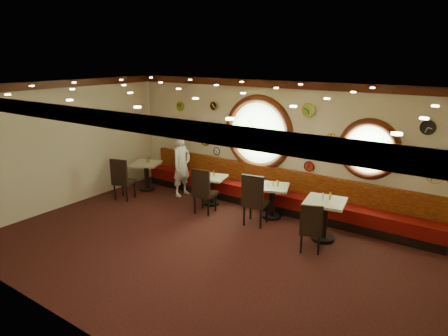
% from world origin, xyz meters
% --- Properties ---
extents(floor, '(9.00, 6.00, 0.00)m').
position_xyz_m(floor, '(0.00, 0.00, 0.00)').
color(floor, black).
rests_on(floor, ground).
extents(ceiling, '(9.00, 6.00, 0.02)m').
position_xyz_m(ceiling, '(0.00, 0.00, 3.20)').
color(ceiling, gold).
rests_on(ceiling, wall_back).
extents(wall_back, '(9.00, 0.02, 3.20)m').
position_xyz_m(wall_back, '(0.00, 3.00, 1.60)').
color(wall_back, beige).
rests_on(wall_back, floor).
extents(wall_front, '(9.00, 0.02, 3.20)m').
position_xyz_m(wall_front, '(0.00, -3.00, 1.60)').
color(wall_front, beige).
rests_on(wall_front, floor).
extents(wall_left, '(0.02, 6.00, 3.20)m').
position_xyz_m(wall_left, '(-4.50, 0.00, 1.60)').
color(wall_left, beige).
rests_on(wall_left, floor).
extents(molding_back, '(9.00, 0.10, 0.18)m').
position_xyz_m(molding_back, '(0.00, 2.95, 3.11)').
color(molding_back, '#3D160B').
rests_on(molding_back, wall_back).
extents(molding_front, '(9.00, 0.10, 0.18)m').
position_xyz_m(molding_front, '(0.00, -2.95, 3.11)').
color(molding_front, '#3D160B').
rests_on(molding_front, wall_back).
extents(molding_left, '(0.10, 6.00, 0.18)m').
position_xyz_m(molding_left, '(-4.45, 0.00, 3.11)').
color(molding_left, '#3D160B').
rests_on(molding_left, wall_back).
extents(banquette_base, '(8.00, 0.55, 0.20)m').
position_xyz_m(banquette_base, '(0.00, 2.72, 0.10)').
color(banquette_base, black).
rests_on(banquette_base, floor).
extents(banquette_seat, '(8.00, 0.55, 0.30)m').
position_xyz_m(banquette_seat, '(0.00, 2.72, 0.35)').
color(banquette_seat, '#5E0908').
rests_on(banquette_seat, banquette_base).
extents(banquette_back, '(8.00, 0.10, 0.55)m').
position_xyz_m(banquette_back, '(0.00, 2.94, 0.75)').
color(banquette_back, '#600B07').
rests_on(banquette_back, wall_back).
extents(porthole_left_glass, '(1.66, 0.02, 1.66)m').
position_xyz_m(porthole_left_glass, '(-0.60, 3.00, 1.85)').
color(porthole_left_glass, '#91CD7B').
rests_on(porthole_left_glass, wall_back).
extents(porthole_left_frame, '(1.98, 0.18, 1.98)m').
position_xyz_m(porthole_left_frame, '(-0.60, 2.98, 1.85)').
color(porthole_left_frame, '#3D160B').
rests_on(porthole_left_frame, wall_back).
extents(porthole_left_ring, '(1.61, 0.03, 1.61)m').
position_xyz_m(porthole_left_ring, '(-0.60, 2.95, 1.85)').
color(porthole_left_ring, gold).
rests_on(porthole_left_ring, wall_back).
extents(porthole_right_glass, '(1.10, 0.02, 1.10)m').
position_xyz_m(porthole_right_glass, '(2.20, 3.00, 1.80)').
color(porthole_right_glass, '#91CD7B').
rests_on(porthole_right_glass, wall_back).
extents(porthole_right_frame, '(1.38, 0.18, 1.38)m').
position_xyz_m(porthole_right_frame, '(2.20, 2.98, 1.80)').
color(porthole_right_frame, '#3D160B').
rests_on(porthole_right_frame, wall_back).
extents(porthole_right_ring, '(1.09, 0.03, 1.09)m').
position_xyz_m(porthole_right_ring, '(2.20, 2.95, 1.80)').
color(porthole_right_ring, gold).
rests_on(porthole_right_ring, wall_back).
extents(wall_clock_0, '(0.22, 0.03, 0.22)m').
position_xyz_m(wall_clock_0, '(1.35, 2.96, 1.95)').
color(wall_clock_0, '#F4EC51').
rests_on(wall_clock_0, wall_back).
extents(wall_clock_1, '(0.32, 0.03, 0.32)m').
position_xyz_m(wall_clock_1, '(-3.60, 2.96, 1.55)').
color(wall_clock_1, '#B62712').
rests_on(wall_clock_1, wall_back).
extents(wall_clock_2, '(0.24, 0.03, 0.24)m').
position_xyz_m(wall_clock_2, '(0.85, 2.96, 1.20)').
color(wall_clock_2, red).
rests_on(wall_clock_2, wall_back).
extents(wall_clock_3, '(0.20, 0.03, 0.20)m').
position_xyz_m(wall_clock_3, '(-1.90, 2.96, 1.20)').
color(wall_clock_3, white).
rests_on(wall_clock_3, wall_back).
extents(wall_clock_4, '(0.36, 0.03, 0.36)m').
position_xyz_m(wall_clock_4, '(-2.30, 2.96, 1.50)').
color(wall_clock_4, yellow).
rests_on(wall_clock_4, wall_back).
extents(wall_clock_5, '(0.26, 0.03, 0.26)m').
position_xyz_m(wall_clock_5, '(-3.20, 2.96, 2.35)').
color(wall_clock_5, '#72B424').
rests_on(wall_clock_5, wall_back).
extents(wall_clock_6, '(0.28, 0.03, 0.28)m').
position_xyz_m(wall_clock_6, '(3.30, 2.96, 2.40)').
color(wall_clock_6, black).
rests_on(wall_clock_6, wall_back).
extents(wall_clock_7, '(0.34, 0.03, 0.34)m').
position_xyz_m(wall_clock_7, '(3.55, 2.96, 1.45)').
color(wall_clock_7, silver).
rests_on(wall_clock_7, wall_back).
extents(wall_clock_8, '(0.30, 0.03, 0.30)m').
position_xyz_m(wall_clock_8, '(0.75, 2.96, 2.55)').
color(wall_clock_8, '#87CA3F').
rests_on(wall_clock_8, wall_back).
extents(wall_clock_9, '(0.24, 0.03, 0.24)m').
position_xyz_m(wall_clock_9, '(-2.00, 2.96, 2.45)').
color(wall_clock_9, black).
rests_on(wall_clock_9, wall_back).
extents(table_a, '(0.97, 0.97, 0.81)m').
position_xyz_m(table_a, '(-3.68, 1.95, 0.51)').
color(table_a, black).
rests_on(table_a, floor).
extents(table_b, '(0.84, 0.84, 0.76)m').
position_xyz_m(table_b, '(-1.44, 2.09, 0.48)').
color(table_b, black).
rests_on(table_b, floor).
extents(table_c, '(0.94, 0.94, 0.80)m').
position_xyz_m(table_c, '(0.28, 2.20, 0.51)').
color(table_c, black).
rests_on(table_c, floor).
extents(table_d, '(0.93, 0.93, 0.88)m').
position_xyz_m(table_d, '(1.74, 1.76, 0.56)').
color(table_d, black).
rests_on(table_d, floor).
extents(chair_a, '(0.60, 0.60, 0.72)m').
position_xyz_m(chair_a, '(-3.60, 0.96, 0.66)').
color(chair_a, black).
rests_on(chair_a, floor).
extents(chair_b, '(0.55, 0.55, 0.72)m').
position_xyz_m(chair_b, '(-1.22, 1.44, 0.66)').
color(chair_b, black).
rests_on(chair_b, floor).
extents(chair_c, '(0.60, 0.60, 0.76)m').
position_xyz_m(chair_c, '(0.16, 1.54, 0.71)').
color(chair_c, black).
rests_on(chair_c, floor).
extents(chair_d, '(0.56, 0.56, 0.64)m').
position_xyz_m(chair_d, '(1.74, 1.06, 0.59)').
color(chair_d, black).
rests_on(chair_d, floor).
extents(condiment_a_salt, '(0.03, 0.03, 0.09)m').
position_xyz_m(condiment_a_salt, '(-3.73, 2.05, 0.86)').
color(condiment_a_salt, silver).
rests_on(condiment_a_salt, table_a).
extents(condiment_b_salt, '(0.04, 0.04, 0.11)m').
position_xyz_m(condiment_b_salt, '(-1.56, 2.12, 0.81)').
color(condiment_b_salt, silver).
rests_on(condiment_b_salt, table_b).
extents(condiment_c_salt, '(0.04, 0.04, 0.10)m').
position_xyz_m(condiment_c_salt, '(0.14, 2.20, 0.85)').
color(condiment_c_salt, silver).
rests_on(condiment_c_salt, table_c).
extents(condiment_d_salt, '(0.04, 0.04, 0.11)m').
position_xyz_m(condiment_d_salt, '(1.64, 1.88, 0.94)').
color(condiment_d_salt, silver).
rests_on(condiment_d_salt, table_d).
extents(condiment_a_pepper, '(0.04, 0.04, 0.11)m').
position_xyz_m(condiment_a_pepper, '(-3.64, 1.94, 0.87)').
color(condiment_a_pepper, silver).
rests_on(condiment_a_pepper, table_a).
extents(condiment_b_pepper, '(0.04, 0.04, 0.11)m').
position_xyz_m(condiment_b_pepper, '(-1.48, 2.09, 0.81)').
color(condiment_b_pepper, silver).
rests_on(condiment_b_pepper, table_b).
extents(condiment_c_pepper, '(0.04, 0.04, 0.11)m').
position_xyz_m(condiment_c_pepper, '(0.31, 2.17, 0.86)').
color(condiment_c_pepper, silver).
rests_on(condiment_c_pepper, table_c).
extents(condiment_d_pepper, '(0.03, 0.03, 0.10)m').
position_xyz_m(condiment_d_pepper, '(1.72, 1.68, 0.93)').
color(condiment_d_pepper, silver).
rests_on(condiment_d_pepper, table_d).
extents(condiment_a_bottle, '(0.05, 0.05, 0.16)m').
position_xyz_m(condiment_a_bottle, '(-3.62, 2.01, 0.89)').
color(condiment_a_bottle, gold).
rests_on(condiment_a_bottle, table_a).
extents(condiment_b_bottle, '(0.05, 0.05, 0.16)m').
position_xyz_m(condiment_b_bottle, '(-1.40, 2.13, 0.84)').
color(condiment_b_bottle, gold).
rests_on(condiment_b_bottle, table_b).
extents(condiment_c_bottle, '(0.05, 0.05, 0.16)m').
position_xyz_m(condiment_c_bottle, '(0.40, 2.22, 0.88)').
color(condiment_c_bottle, yellow).
rests_on(condiment_c_bottle, table_c).
extents(condiment_d_bottle, '(0.05, 0.05, 0.16)m').
position_xyz_m(condiment_d_bottle, '(1.80, 1.86, 0.97)').
color(condiment_d_bottle, gold).
rests_on(condiment_d_bottle, table_d).
extents(waiter, '(0.43, 0.64, 1.72)m').
position_xyz_m(waiter, '(-2.55, 2.20, 0.86)').
color(waiter, white).
rests_on(waiter, floor).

